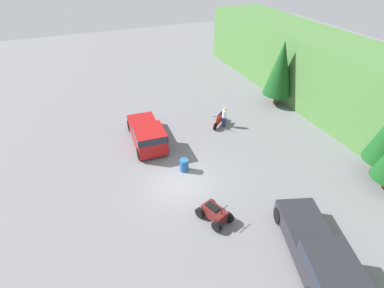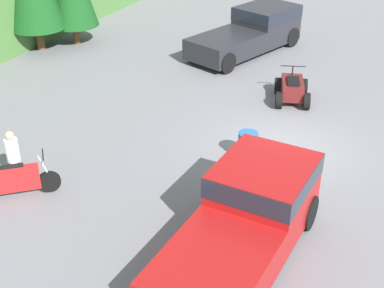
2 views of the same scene
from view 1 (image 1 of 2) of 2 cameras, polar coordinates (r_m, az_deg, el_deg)
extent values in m
plane|color=slate|center=(19.24, -2.60, -7.38)|extent=(80.00, 80.00, 0.00)
cube|color=#477538|center=(26.57, 31.97, 7.32)|extent=(44.00, 6.00, 5.91)
cylinder|color=brown|center=(29.25, 15.60, 8.33)|extent=(0.35, 0.35, 1.05)
cone|color=#144719|center=(28.14, 16.54, 13.64)|extent=(2.56, 2.56, 4.78)
cylinder|color=brown|center=(23.27, 32.06, -3.52)|extent=(0.34, 0.34, 1.02)
cube|color=maroon|center=(21.49, -7.96, 0.82)|extent=(2.42, 2.17, 1.58)
cube|color=#1E232D|center=(21.21, -8.07, 1.98)|extent=(2.44, 2.19, 0.51)
cube|color=maroon|center=(23.85, -9.28, 3.35)|extent=(2.94, 2.19, 0.86)
cylinder|color=black|center=(21.50, -5.03, -0.87)|extent=(0.88, 0.32, 0.86)
cylinder|color=black|center=(21.23, -9.96, -1.85)|extent=(0.88, 0.32, 0.86)
cylinder|color=black|center=(24.84, -7.50, 4.24)|extent=(0.88, 0.32, 0.86)
cylinder|color=black|center=(24.60, -11.79, 3.45)|extent=(0.88, 0.32, 0.86)
cube|color=#232328|center=(15.16, 24.86, -21.42)|extent=(3.06, 2.75, 1.58)
cube|color=#1E232D|center=(14.76, 25.37, -20.25)|extent=(3.09, 2.77, 0.51)
cube|color=#232328|center=(16.91, 20.46, -14.48)|extent=(3.60, 2.92, 0.86)
cylinder|color=black|center=(18.04, 21.97, -12.22)|extent=(0.91, 0.53, 0.86)
cylinder|color=black|center=(17.35, 16.16, -12.98)|extent=(0.91, 0.53, 0.86)
cylinder|color=black|center=(24.30, 4.42, 3.39)|extent=(0.49, 0.53, 0.62)
cylinder|color=black|center=(25.62, 5.80, 5.07)|extent=(0.49, 0.53, 0.62)
cube|color=red|center=(24.83, 5.16, 4.72)|extent=(0.92, 1.00, 0.72)
cylinder|color=#B7B7BC|center=(24.12, 4.51, 4.30)|extent=(0.24, 0.26, 0.82)
cylinder|color=black|center=(23.91, 4.56, 5.18)|extent=(0.47, 0.43, 0.04)
cube|color=black|center=(24.81, 5.38, 5.71)|extent=(0.69, 0.75, 0.06)
cylinder|color=black|center=(16.92, 7.03, -13.70)|extent=(0.64, 0.41, 0.60)
cylinder|color=black|center=(16.43, 4.71, -15.42)|extent=(0.64, 0.41, 0.60)
cylinder|color=black|center=(17.49, 3.85, -11.41)|extent=(0.64, 0.41, 0.60)
cylinder|color=black|center=(17.02, 1.51, -12.98)|extent=(0.64, 0.41, 0.60)
cube|color=#5B1919|center=(16.80, 4.29, -12.87)|extent=(1.56, 1.17, 0.57)
cylinder|color=black|center=(16.23, 5.68, -12.75)|extent=(0.06, 0.06, 0.35)
cylinder|color=black|center=(16.11, 5.72, -12.32)|extent=(0.34, 0.87, 0.04)
cube|color=black|center=(16.63, 3.97, -11.85)|extent=(0.90, 0.67, 0.08)
cylinder|color=navy|center=(24.76, 6.34, 4.22)|extent=(0.24, 0.24, 0.85)
cylinder|color=navy|center=(24.77, 5.89, 4.26)|extent=(0.24, 0.24, 0.85)
cylinder|color=white|center=(24.40, 6.22, 5.75)|extent=(0.49, 0.49, 0.64)
sphere|color=tan|center=(24.20, 6.28, 6.65)|extent=(0.32, 0.32, 0.23)
cylinder|color=#1E5193|center=(19.90, -1.50, -4.04)|extent=(0.58, 0.58, 0.88)
camera|label=2|loc=(27.93, -21.77, 22.84)|focal=50.00mm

